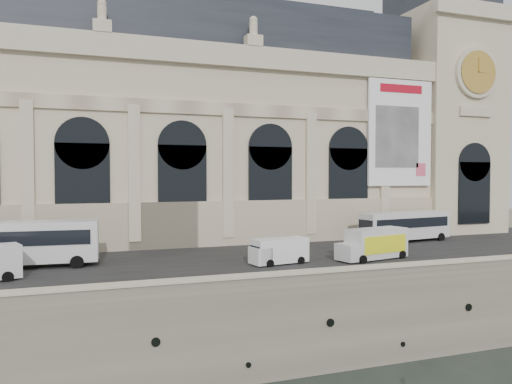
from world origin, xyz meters
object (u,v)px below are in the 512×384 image
at_px(bus_left, 14,243).
at_px(van_c, 277,251).
at_px(bus_right, 405,225).
at_px(box_truck, 373,244).

bearing_deg(bus_left, van_c, -14.41).
bearing_deg(bus_right, bus_left, -176.04).
xyz_separation_m(bus_right, van_c, (-19.45, -8.31, -0.80)).
bearing_deg(van_c, bus_right, 23.14).
bearing_deg(bus_right, box_truck, -138.35).
height_order(bus_left, box_truck, bus_left).
relative_size(bus_left, van_c, 2.51).
height_order(bus_right, van_c, bus_right).
bearing_deg(bus_left, box_truck, -11.39).
xyz_separation_m(bus_left, van_c, (21.37, -5.49, -1.04)).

